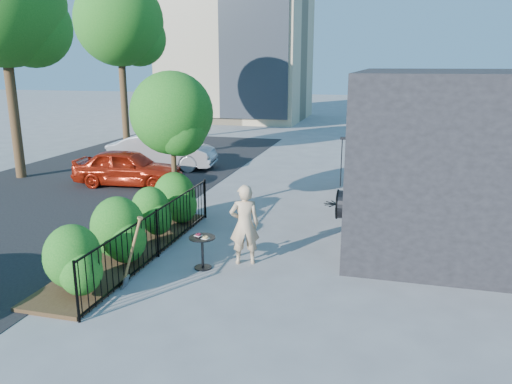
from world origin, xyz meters
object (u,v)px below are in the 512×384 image
(cafe_table, at_px, (202,247))
(car_silver, at_px, (163,151))
(shovel, at_px, (131,257))
(patio_tree, at_px, (174,118))
(street_tree_far, at_px, (120,27))
(woman, at_px, (245,225))
(car_red, at_px, (128,167))
(street_tree_near, at_px, (2,11))

(cafe_table, height_order, car_silver, car_silver)
(shovel, xyz_separation_m, car_silver, (-4.29, 10.55, 0.05))
(patio_tree, distance_m, car_silver, 7.30)
(patio_tree, height_order, street_tree_far, street_tree_far)
(car_silver, bearing_deg, patio_tree, -159.26)
(street_tree_far, distance_m, woman, 18.00)
(patio_tree, height_order, car_red, patio_tree)
(street_tree_near, bearing_deg, cafe_table, -33.23)
(street_tree_far, bearing_deg, cafe_table, -56.07)
(patio_tree, height_order, woman, patio_tree)
(street_tree_far, bearing_deg, woman, -53.02)
(street_tree_near, distance_m, shovel, 12.67)
(street_tree_far, distance_m, car_red, 10.63)
(street_tree_far, distance_m, shovel, 18.59)
(street_tree_near, relative_size, cafe_table, 11.20)
(shovel, distance_m, car_silver, 11.39)
(patio_tree, bearing_deg, shovel, -77.42)
(patio_tree, relative_size, street_tree_near, 0.48)
(patio_tree, relative_size, shovel, 2.63)
(street_tree_near, xyz_separation_m, shovel, (8.68, -7.58, -5.26))
(car_red, bearing_deg, patio_tree, -139.25)
(cafe_table, distance_m, woman, 1.00)
(car_red, bearing_deg, street_tree_near, 84.09)
(woman, bearing_deg, car_red, -63.92)
(patio_tree, height_order, street_tree_near, street_tree_near)
(street_tree_far, xyz_separation_m, shovel, (8.68, -15.58, -5.26))
(street_tree_near, height_order, street_tree_far, same)
(car_red, distance_m, car_silver, 3.05)
(patio_tree, height_order, car_silver, patio_tree)
(woman, bearing_deg, shovel, 26.23)
(street_tree_far, height_order, shovel, street_tree_far)
(woman, bearing_deg, patio_tree, -63.80)
(street_tree_near, relative_size, car_red, 2.20)
(car_red, bearing_deg, street_tree_far, 24.05)
(woman, bearing_deg, street_tree_far, -72.80)
(woman, relative_size, car_silver, 0.40)
(cafe_table, distance_m, shovel, 1.60)
(street_tree_near, distance_m, woman, 12.93)
(street_tree_far, xyz_separation_m, woman, (10.39, -13.80, -5.05))
(street_tree_far, bearing_deg, patio_tree, -55.49)
(car_silver, bearing_deg, cafe_table, -158.05)
(woman, distance_m, car_silver, 10.64)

